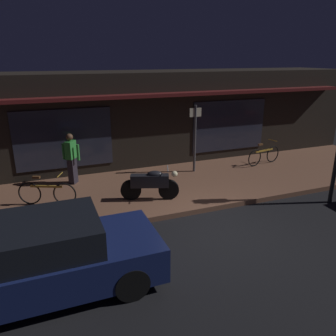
# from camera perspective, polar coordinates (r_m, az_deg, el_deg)

# --- Properties ---
(ground_plane) EXTENTS (60.00, 60.00, 0.00)m
(ground_plane) POSITION_cam_1_polar(r_m,az_deg,el_deg) (8.59, 8.79, -10.47)
(ground_plane) COLOR black
(sidewalk_slab) EXTENTS (18.00, 4.00, 0.15)m
(sidewalk_slab) POSITION_cam_1_polar(r_m,az_deg,el_deg) (10.99, 1.06, -3.12)
(sidewalk_slab) COLOR brown
(sidewalk_slab) RESTS_ON ground_plane
(storefront_building) EXTENTS (18.00, 3.30, 3.60)m
(storefront_building) POSITION_cam_1_polar(r_m,az_deg,el_deg) (13.61, -4.38, 8.65)
(storefront_building) COLOR black
(storefront_building) RESTS_ON ground_plane
(motorcycle) EXTENTS (1.64, 0.78, 0.97)m
(motorcycle) POSITION_cam_1_polar(r_m,az_deg,el_deg) (9.65, -2.95, -2.65)
(motorcycle) COLOR black
(motorcycle) RESTS_ON sidewalk_slab
(bicycle_parked) EXTENTS (1.64, 0.47, 0.91)m
(bicycle_parked) POSITION_cam_1_polar(r_m,az_deg,el_deg) (13.40, 16.10, 2.12)
(bicycle_parked) COLOR black
(bicycle_parked) RESTS_ON sidewalk_slab
(bicycle_extra) EXTENTS (1.54, 0.72, 0.91)m
(bicycle_extra) POSITION_cam_1_polar(r_m,az_deg,el_deg) (9.95, -20.04, -4.01)
(bicycle_extra) COLOR black
(bicycle_extra) RESTS_ON sidewalk_slab
(person_photographer) EXTENTS (0.55, 0.44, 1.67)m
(person_photographer) POSITION_cam_1_polar(r_m,az_deg,el_deg) (11.22, -16.23, 1.73)
(person_photographer) COLOR #28232D
(person_photographer) RESTS_ON sidewalk_slab
(sign_post) EXTENTS (0.44, 0.09, 2.40)m
(sign_post) POSITION_cam_1_polar(r_m,az_deg,el_deg) (11.85, 4.63, 5.70)
(sign_post) COLOR #47474C
(sign_post) RESTS_ON sidewalk_slab
(parked_car_near) EXTENTS (4.11, 1.79, 1.42)m
(parked_car_near) POSITION_cam_1_polar(r_m,az_deg,el_deg) (6.59, -20.40, -14.15)
(parked_car_near) COLOR black
(parked_car_near) RESTS_ON ground_plane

